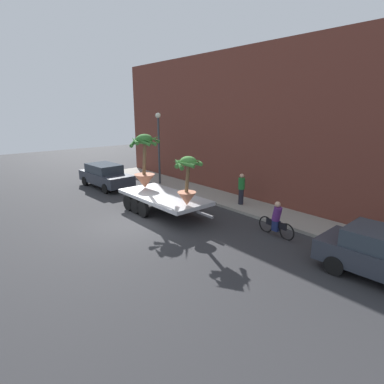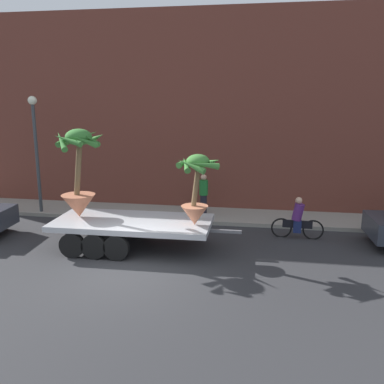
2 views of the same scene
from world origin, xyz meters
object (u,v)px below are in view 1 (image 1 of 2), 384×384
object	(u,v)px
potted_palm_rear	(145,164)
flatbed_trailer	(161,198)
potted_palm_middle	(187,180)
pedestrian_near_gate	(241,188)
trailing_car	(106,175)
street_lamp	(159,139)
cyclist	(276,221)

from	to	relation	value
potted_palm_rear	flatbed_trailer	bearing A→B (deg)	-3.12
potted_palm_middle	pedestrian_near_gate	size ratio (longest dim) A/B	1.32
potted_palm_rear	pedestrian_near_gate	distance (m)	5.44
trailing_car	pedestrian_near_gate	world-z (taller)	pedestrian_near_gate
street_lamp	flatbed_trailer	bearing A→B (deg)	-33.92
potted_palm_middle	pedestrian_near_gate	xyz separation A→B (m)	(-0.34, 4.08, -1.12)
potted_palm_rear	trailing_car	world-z (taller)	potted_palm_rear
cyclist	trailing_car	world-z (taller)	trailing_car
potted_palm_middle	flatbed_trailer	bearing A→B (deg)	175.68
trailing_car	pedestrian_near_gate	distance (m)	9.69
flatbed_trailer	pedestrian_near_gate	size ratio (longest dim) A/B	3.62
potted_palm_rear	pedestrian_near_gate	world-z (taller)	potted_palm_rear
flatbed_trailer	cyclist	world-z (taller)	cyclist
trailing_car	cyclist	bearing A→B (deg)	8.01
flatbed_trailer	street_lamp	distance (m)	6.38
potted_palm_middle	potted_palm_rear	bearing A→B (deg)	176.16
flatbed_trailer	street_lamp	bearing A→B (deg)	146.08
cyclist	pedestrian_near_gate	xyz separation A→B (m)	(-3.66, 1.95, 0.37)
trailing_car	street_lamp	bearing A→B (deg)	57.12
potted_palm_rear	cyclist	world-z (taller)	potted_palm_rear
pedestrian_near_gate	street_lamp	size ratio (longest dim) A/B	0.35
potted_palm_middle	pedestrian_near_gate	distance (m)	4.24
cyclist	street_lamp	world-z (taller)	street_lamp
potted_palm_middle	cyclist	xyz separation A→B (m)	(3.32, 2.13, -1.49)
cyclist	pedestrian_near_gate	size ratio (longest dim) A/B	1.08
trailing_car	street_lamp	xyz separation A→B (m)	(2.00, 3.10, 2.40)
street_lamp	potted_palm_rear	bearing A→B (deg)	-44.23
potted_palm_rear	street_lamp	xyz separation A→B (m)	(-3.28, 3.19, 0.90)
cyclist	potted_palm_middle	bearing A→B (deg)	-147.26
flatbed_trailer	potted_palm_rear	size ratio (longest dim) A/B	2.09
cyclist	street_lamp	bearing A→B (deg)	172.86
trailing_car	pedestrian_near_gate	xyz separation A→B (m)	(8.95, 3.72, 0.21)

